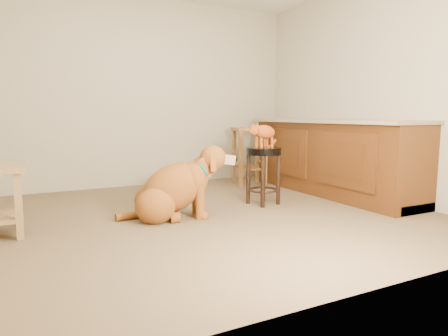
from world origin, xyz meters
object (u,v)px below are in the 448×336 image
padded_stool (263,164)px  wood_stool (249,155)px  golden_retriever (174,190)px  tabby_kitten (263,133)px

padded_stool → wood_stool: (0.51, 1.15, -0.02)m
padded_stool → golden_retriever: 1.12m
wood_stool → tabby_kitten: size_ratio=1.76×
tabby_kitten → wood_stool: bearing=55.2°
wood_stool → tabby_kitten: (-0.52, -1.15, 0.37)m
wood_stool → padded_stool: bearing=-113.7°
padded_stool → wood_stool: 1.26m
padded_stool → golden_retriever: bearing=-173.2°
padded_stool → tabby_kitten: (-0.01, -0.00, 0.35)m
tabby_kitten → golden_retriever: bearing=176.2°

